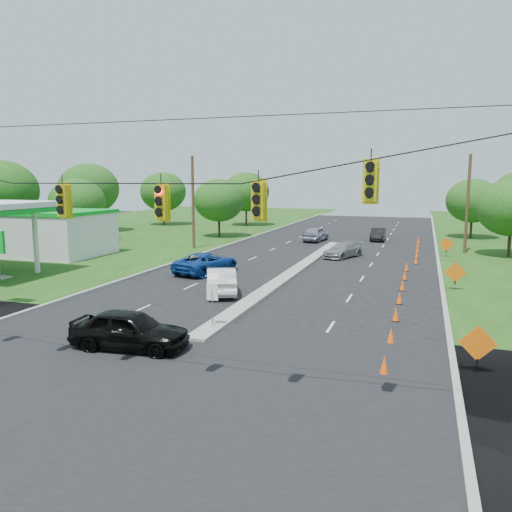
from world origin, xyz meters
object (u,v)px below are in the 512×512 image
(blue_pickup, at_px, (206,263))
(white_sedan, at_px, (221,280))
(black_sedan, at_px, (130,330))
(gas_station, at_px, (27,228))

(blue_pickup, bearing_deg, white_sedan, 135.86)
(black_sedan, xyz_separation_m, blue_pickup, (-3.95, 16.08, -0.06))
(black_sedan, bearing_deg, blue_pickup, 9.29)
(gas_station, relative_size, white_sedan, 4.14)
(gas_station, xyz_separation_m, blue_pickup, (17.65, -1.70, -1.82))
(black_sedan, distance_m, blue_pickup, 16.56)
(gas_station, bearing_deg, blue_pickup, -5.50)
(gas_station, height_order, black_sedan, gas_station)
(gas_station, bearing_deg, black_sedan, -39.46)
(white_sedan, bearing_deg, blue_pickup, -82.05)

